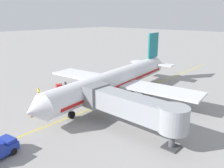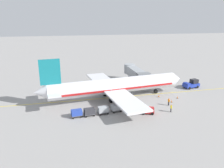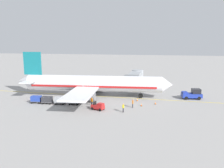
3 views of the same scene
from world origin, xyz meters
TOP-DOWN VIEW (x-y plane):
  - ground_plane at (0.00, 0.00)m, footprint 400.00×400.00m
  - gate_lead_in_line at (0.00, 0.00)m, footprint 0.24×80.00m
  - parked_airliner at (0.81, 0.16)m, footprint 30.41×37.34m
  - jet_bridge at (-9.35, 8.92)m, footprint 14.63×3.50m
  - pushback_tractor at (-2.54, 23.20)m, footprint 2.96×4.73m
  - baggage_tug_lead at (11.05, 4.70)m, footprint 1.91×2.74m
  - baggage_cart_front at (8.49, -1.41)m, footprint 1.58×2.97m
  - baggage_cart_second_in_train at (9.03, -4.30)m, footprint 1.58×2.97m
  - baggage_cart_third_in_train at (9.25, -7.17)m, footprint 1.58×2.97m
  - baggage_cart_tail_end at (9.30, -9.69)m, footprint 1.58×2.97m
  - ground_crew_wing_walker at (11.32, 9.66)m, footprint 0.73×0.29m
  - ground_crew_loader at (8.20, 2.44)m, footprint 0.48×0.65m
  - ground_crew_marshaller at (7.85, 10.92)m, footprint 0.73×0.31m
  - safety_cone_nose_left at (2.25, 11.12)m, footprint 0.36×0.36m
  - safety_cone_nose_right at (6.31, 12.48)m, footprint 0.36×0.36m
  - safety_cone_wing_tip at (4.20, 15.18)m, footprint 0.36×0.36m

SIDE VIEW (x-z plane):
  - ground_plane at x=0.00m, z-range 0.00..0.00m
  - gate_lead_in_line at x=0.00m, z-range 0.00..0.01m
  - safety_cone_nose_left at x=2.25m, z-range -0.01..0.58m
  - safety_cone_nose_right at x=6.31m, z-range -0.01..0.58m
  - safety_cone_wing_tip at x=4.20m, z-range -0.01..0.58m
  - baggage_tug_lead at x=11.05m, z-range -0.10..1.52m
  - baggage_cart_front at x=8.49m, z-range 0.16..1.74m
  - baggage_cart_second_in_train at x=9.03m, z-range 0.16..1.74m
  - baggage_cart_third_in_train at x=9.25m, z-range 0.16..1.74m
  - baggage_cart_tail_end at x=9.30m, z-range 0.16..1.74m
  - ground_crew_wing_walker at x=11.32m, z-range 0.11..1.80m
  - ground_crew_loader at x=8.20m, z-range 0.11..1.80m
  - ground_crew_marshaller at x=7.85m, z-range 0.11..1.80m
  - pushback_tractor at x=-2.54m, z-range -0.10..2.30m
  - parked_airliner at x=0.81m, z-range -2.13..8.50m
  - jet_bridge at x=-9.35m, z-range 0.97..5.95m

